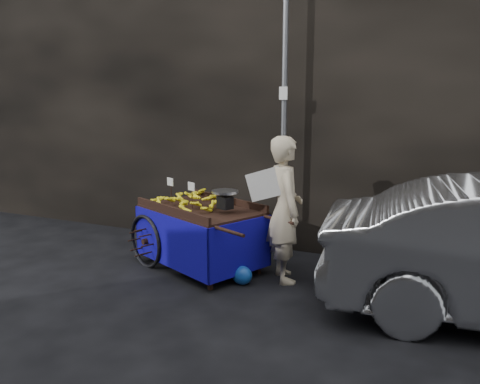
% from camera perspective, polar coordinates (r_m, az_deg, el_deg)
% --- Properties ---
extents(ground, '(80.00, 80.00, 0.00)m').
position_cam_1_polar(ground, '(6.13, -1.65, -10.86)').
color(ground, black).
rests_on(ground, ground).
extents(building_wall, '(13.50, 2.00, 5.00)m').
position_cam_1_polar(building_wall, '(8.01, 9.15, 12.35)').
color(building_wall, black).
rests_on(building_wall, ground).
extents(street_pole, '(0.12, 0.10, 4.00)m').
position_cam_1_polar(street_pole, '(6.80, 5.38, 8.58)').
color(street_pole, slate).
rests_on(street_pole, ground).
extents(banana_cart, '(2.49, 1.85, 1.24)m').
position_cam_1_polar(banana_cart, '(6.49, -5.09, -2.62)').
color(banana_cart, black).
rests_on(banana_cart, ground).
extents(vendor, '(0.90, 0.81, 1.87)m').
position_cam_1_polar(vendor, '(5.97, 5.51, -2.10)').
color(vendor, '#BDAC8C').
rests_on(vendor, ground).
extents(plastic_bag, '(0.27, 0.22, 0.24)m').
position_cam_1_polar(plastic_bag, '(6.00, 0.24, -10.11)').
color(plastic_bag, '#164BAB').
rests_on(plastic_bag, ground).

